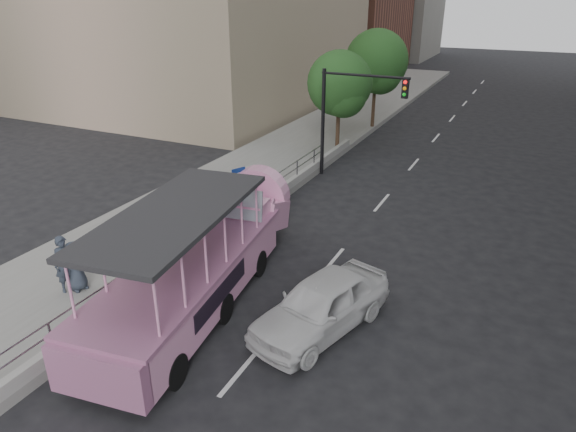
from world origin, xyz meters
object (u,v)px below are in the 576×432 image
at_px(pedestrian_far, 76,266).
at_px(parking_sign, 239,193).
at_px(duck_boat, 204,258).
at_px(street_tree_far, 377,64).
at_px(street_tree_near, 341,86).
at_px(pedestrian_near, 66,264).
at_px(car, 321,305).
at_px(traffic_signal, 347,107).

height_order(pedestrian_far, parking_sign, parking_sign).
distance_m(duck_boat, street_tree_far, 21.74).
bearing_deg(street_tree_near, street_tree_far, 88.09).
bearing_deg(pedestrian_near, duck_boat, -30.95).
relative_size(duck_boat, street_tree_far, 1.60).
relative_size(car, parking_sign, 1.73).
xyz_separation_m(pedestrian_near, street_tree_far, (2.16, 23.47, 3.12)).
height_order(car, parking_sign, parking_sign).
xyz_separation_m(car, pedestrian_near, (-7.35, -1.90, 0.41)).
distance_m(pedestrian_near, street_tree_far, 23.77).
distance_m(parking_sign, traffic_signal, 8.17).
relative_size(duck_boat, parking_sign, 3.93).
bearing_deg(duck_boat, parking_sign, 106.83).
distance_m(duck_boat, parking_sign, 4.40).
height_order(car, street_tree_near, street_tree_near).
relative_size(pedestrian_far, traffic_signal, 0.30).
height_order(parking_sign, street_tree_near, street_tree_near).
bearing_deg(car, traffic_signal, 124.29).
height_order(parking_sign, traffic_signal, traffic_signal).
relative_size(car, pedestrian_far, 2.89).
distance_m(pedestrian_near, pedestrian_far, 0.29).
xyz_separation_m(pedestrian_far, traffic_signal, (3.35, 13.87, 2.41)).
bearing_deg(duck_boat, pedestrian_far, -151.30).
relative_size(pedestrian_near, parking_sign, 0.68).
relative_size(duck_boat, car, 2.27).
bearing_deg(traffic_signal, pedestrian_near, -104.21).
xyz_separation_m(duck_boat, parking_sign, (-1.27, 4.19, 0.42)).
distance_m(traffic_signal, street_tree_near, 3.80).
distance_m(pedestrian_far, traffic_signal, 14.47).
bearing_deg(pedestrian_near, car, -45.96).
distance_m(pedestrian_near, parking_sign, 6.60).
relative_size(car, traffic_signal, 0.87).
xyz_separation_m(parking_sign, street_tree_near, (-0.30, 11.29, 2.16)).
bearing_deg(street_tree_far, duck_boat, -86.35).
xyz_separation_m(parking_sign, street_tree_far, (-0.10, 17.29, 2.65)).
distance_m(duck_boat, pedestrian_near, 4.05).
bearing_deg(street_tree_near, traffic_signal, -65.02).
bearing_deg(pedestrian_near, traffic_signal, 15.38).
height_order(car, pedestrian_near, pedestrian_near).
relative_size(pedestrian_far, street_tree_near, 0.27).
distance_m(pedestrian_near, street_tree_near, 17.77).
xyz_separation_m(pedestrian_far, street_tree_far, (1.95, 23.30, 3.22)).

